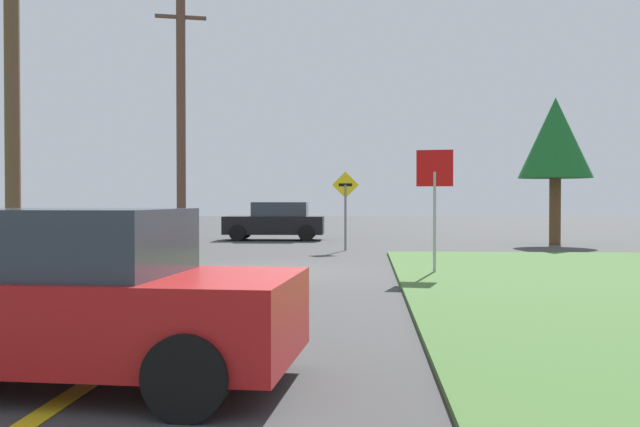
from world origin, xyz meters
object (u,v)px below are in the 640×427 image
direction_sign (345,201)px  oak_tree_left (555,139)px  car_behind_on_main_road (66,297)px  utility_pole_near (12,74)px  car_approaching_junction (276,221)px  utility_pole_mid (181,120)px  stop_sign (435,186)px

direction_sign → oak_tree_left: bearing=26.2°
car_behind_on_main_road → oak_tree_left: (10.02, 21.92, 3.24)m
utility_pole_near → oak_tree_left: 20.56m
car_approaching_junction → oak_tree_left: bearing=166.6°
car_approaching_junction → utility_pole_mid: size_ratio=0.48×
stop_sign → car_approaching_junction: 15.30m
car_approaching_junction → direction_sign: size_ratio=1.59×
car_behind_on_main_road → direction_sign: direction_sign is taller
car_behind_on_main_road → car_approaching_junction: same height
direction_sign → car_approaching_junction: bearing=116.6°
car_behind_on_main_road → car_approaching_junction: (-1.09, 24.32, -0.00)m
stop_sign → car_approaching_junction: stop_sign is taller
utility_pole_mid → car_approaching_junction: bearing=62.4°
utility_pole_near → oak_tree_left: size_ratio=1.40×
car_behind_on_main_road → car_approaching_junction: bearing=96.6°
stop_sign → oak_tree_left: oak_tree_left is taller
utility_pole_near → oak_tree_left: (13.89, 15.16, -0.02)m
stop_sign → car_approaching_junction: (-5.41, 14.26, -1.22)m
stop_sign → direction_sign: (-2.25, 7.95, -0.36)m
utility_pole_mid → direction_sign: utility_pole_mid is taller
car_approaching_junction → oak_tree_left: size_ratio=0.75×
utility_pole_near → utility_pole_mid: 12.32m
direction_sign → oak_tree_left: 9.18m
stop_sign → oak_tree_left: bearing=-105.4°
car_approaching_junction → utility_pole_mid: (-2.74, -5.24, 3.76)m
direction_sign → oak_tree_left: oak_tree_left is taller
oak_tree_left → car_approaching_junction: bearing=167.8°
stop_sign → utility_pole_mid: (-8.15, 9.02, 2.54)m
utility_pole_near → stop_sign: bearing=21.9°
utility_pole_near → car_behind_on_main_road: bearing=-60.2°
utility_pole_mid → direction_sign: (5.90, -1.07, -2.90)m
utility_pole_mid → oak_tree_left: size_ratio=1.58×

